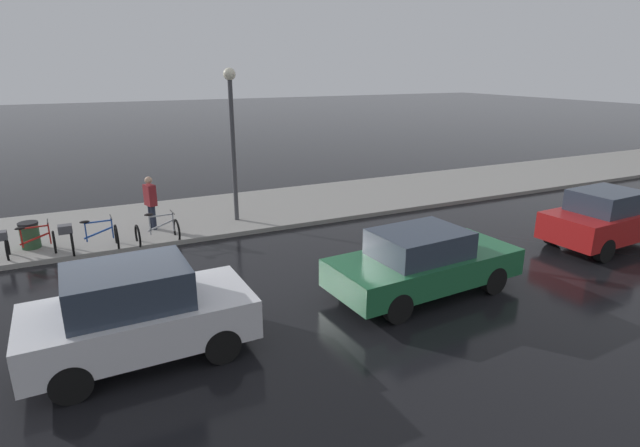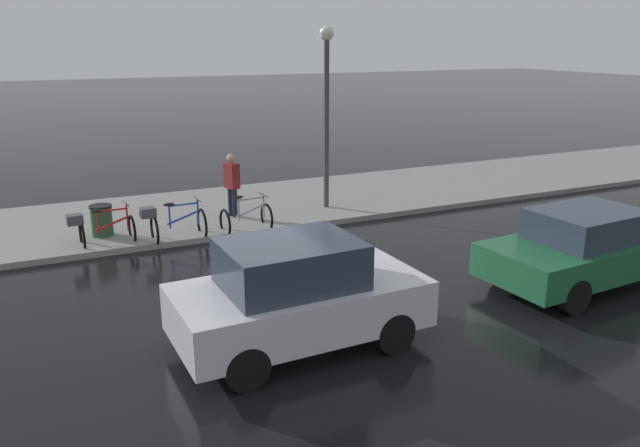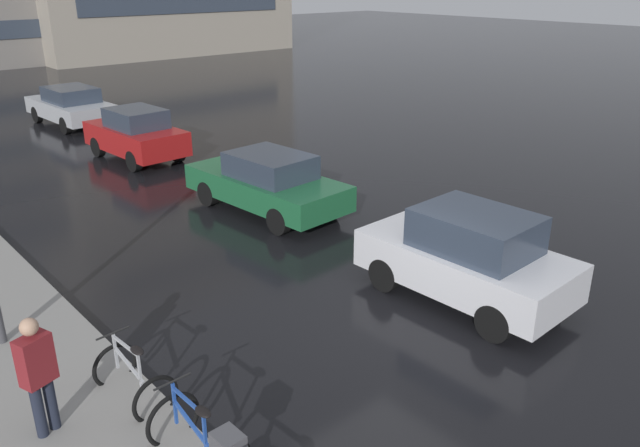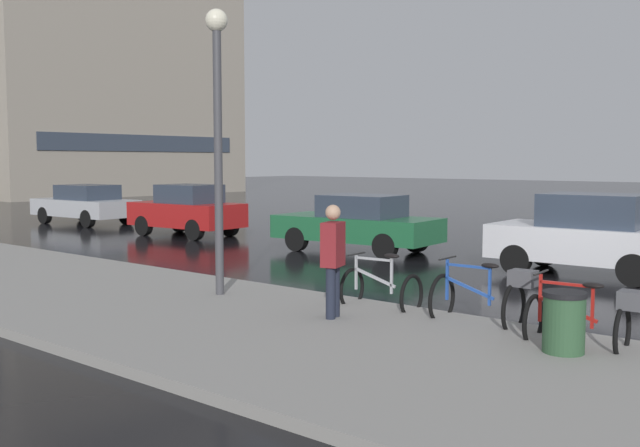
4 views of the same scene
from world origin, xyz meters
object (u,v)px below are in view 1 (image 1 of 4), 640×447
Objects in this scene: streetlamp at (232,126)px; car_red at (606,219)px; bicycle_third at (158,232)px; trash_bin at (30,237)px; car_white at (137,313)px; pedestrian at (151,202)px; bicycle_second at (89,237)px; car_green at (423,262)px; bicycle_nearest at (24,243)px.

car_red is at bearing 53.07° from streetlamp.
bicycle_third is 1.37× the size of trash_bin.
bicycle_third is 6.00m from car_white.
bicycle_third is 3.35m from trash_bin.
trash_bin is (0.29, -3.26, -0.57)m from pedestrian.
car_green reaches higher than bicycle_second.
bicycle_second is at bearing -131.56° from car_green.
car_red is 2.17× the size of pedestrian.
car_red is 13.24m from pedestrian.
bicycle_third is 1.32m from pedestrian.
pedestrian is 0.36× the size of streetlamp.
trash_bin is at bearing -88.96° from streetlamp.
pedestrian is (-7.03, 1.20, 0.15)m from car_white.
car_green is at bearing 17.92° from streetlamp.
car_green is at bearing 39.43° from bicycle_third.
streetlamp is (-0.99, 2.63, 2.77)m from bicycle_third.
bicycle_second is 8.89m from car_green.
bicycle_nearest is 3.37m from bicycle_third.
car_red is (5.93, 14.75, 0.34)m from bicycle_nearest.
trash_bin is at bearing -129.97° from car_green.
streetlamp is (-1.00, 4.42, 2.66)m from bicycle_second.
bicycle_third is 0.31× the size of car_white.
bicycle_nearest is at bearing -76.01° from pedestrian.
pedestrian is 2.05× the size of trash_bin.
car_white is 12.57m from car_red.
bicycle_third is at bearing 74.79° from trash_bin.
car_red is 11.22m from streetlamp.
car_white is 7.07m from trash_bin.
trash_bin is at bearing 168.54° from bicycle_nearest.
car_green is 7.63m from streetlamp.
bicycle_nearest is 1.59m from bicycle_second.
bicycle_nearest is 1.20× the size of bicycle_third.
bicycle_second is at bearing -173.90° from car_white.
bicycle_third is at bearing 168.75° from car_white.
bicycle_second reaches higher than bicycle_third.
bicycle_nearest is at bearing -83.68° from streetlamp.
car_white is 8.17m from streetlamp.
car_green is 5.19× the size of trash_bin.
bicycle_second is 1.66× the size of trash_bin.
car_red is 4.45× the size of trash_bin.
car_green is at bearing 34.32° from pedestrian.
pedestrian reaches higher than bicycle_second.
streetlamp reaches higher than trash_bin.
car_green is at bearing 48.44° from bicycle_second.
bicycle_third reaches higher than trash_bin.
bicycle_nearest is 3.52m from pedestrian.
bicycle_second is 1.70m from trash_bin.
bicycle_third is 0.31× the size of car_red.
bicycle_second is 0.30× the size of streetlamp.
car_white is at bearing -9.65° from pedestrian.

